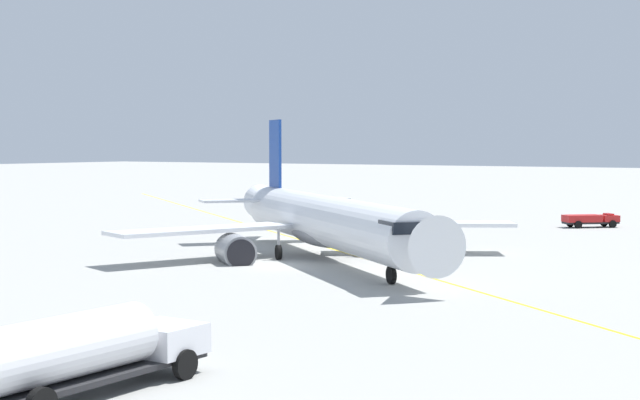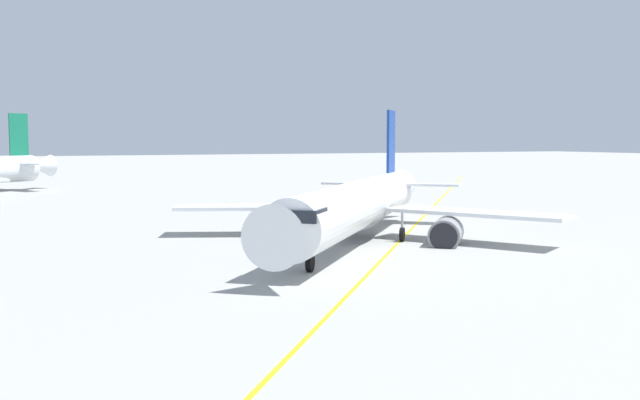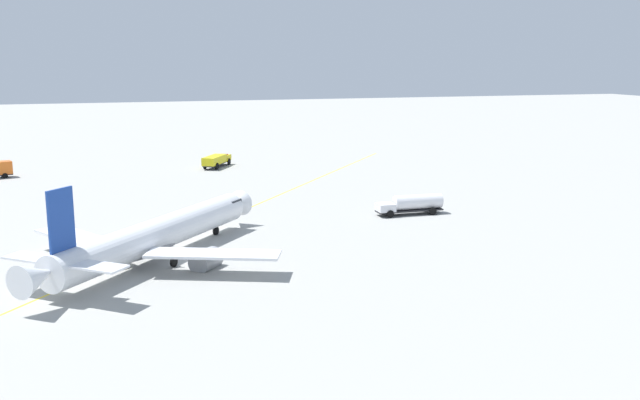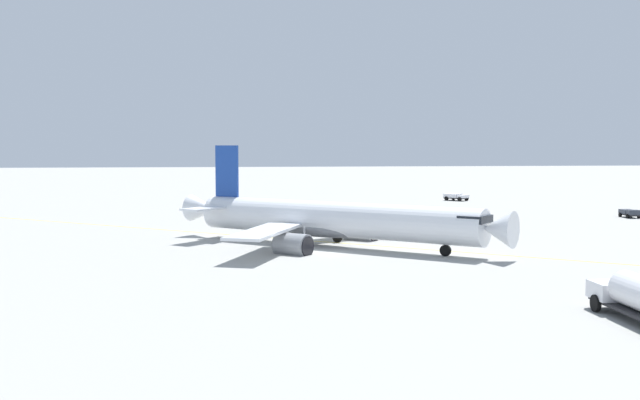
# 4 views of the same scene
# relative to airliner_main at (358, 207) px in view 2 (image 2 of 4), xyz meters

# --- Properties ---
(ground_plane) EXTENTS (600.00, 600.00, 0.00)m
(ground_plane) POSITION_rel_airliner_main_xyz_m (4.89, -1.07, -2.72)
(ground_plane) COLOR #9E9E99
(airliner_main) EXTENTS (28.76, 31.97, 10.90)m
(airliner_main) POSITION_rel_airliner_main_xyz_m (0.00, 0.00, 0.00)
(airliner_main) COLOR white
(airliner_main) RESTS_ON ground_plane
(taxiway_centreline) EXTENTS (122.56, 155.41, 0.01)m
(taxiway_centreline) POSITION_rel_airliner_main_xyz_m (-3.67, 0.28, -2.71)
(taxiway_centreline) COLOR yellow
(taxiway_centreline) RESTS_ON ground_plane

